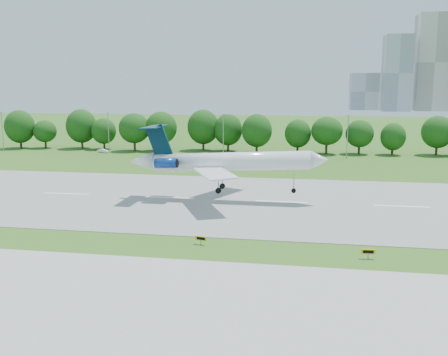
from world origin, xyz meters
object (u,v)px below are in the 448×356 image
airliner (221,161)px  service_vehicle_a (103,151)px  service_vehicle_b (278,157)px  taxi_sign_left (201,238)px

airliner → service_vehicle_a: (-46.97, 58.27, -6.43)m
service_vehicle_a → service_vehicle_b: (53.81, -3.93, -0.01)m
airliner → taxi_sign_left: 26.27m
service_vehicle_b → airliner: bearing=162.5°
airliner → taxi_sign_left: airliner is taller
taxi_sign_left → airliner: bearing=106.6°
airliner → taxi_sign_left: bearing=-85.9°
service_vehicle_b → taxi_sign_left: bearing=166.1°
airliner → service_vehicle_b: (6.84, 54.34, -6.44)m
airliner → service_vehicle_b: bearing=82.7°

